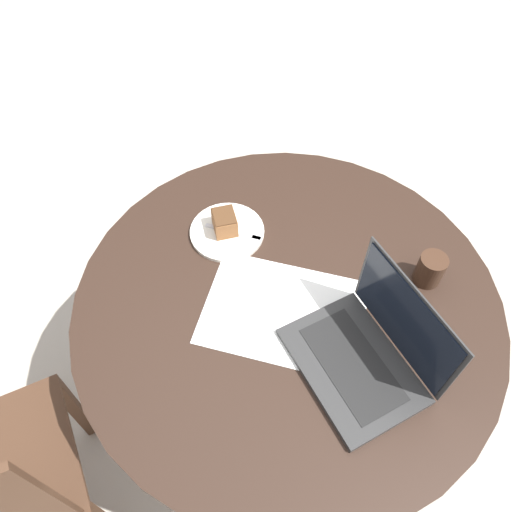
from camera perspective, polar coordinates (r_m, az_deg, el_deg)
name	(u,v)px	position (r m, az deg, el deg)	size (l,w,h in m)	color
ground_plane	(278,398)	(2.01, 2.51, -15.93)	(12.00, 12.00, 0.00)	#B7AD9E
dining_table	(286,319)	(1.44, 3.41, -7.24)	(1.15, 1.15, 0.74)	black
paper_document	(284,312)	(1.32, 3.20, -6.41)	(0.48, 0.39, 0.00)	white
plate	(227,232)	(1.47, -3.32, 2.79)	(0.22, 0.22, 0.01)	silver
cake_slice	(225,222)	(1.44, -3.61, 3.86)	(0.08, 0.09, 0.06)	brown
fork	(239,233)	(1.45, -1.92, 2.59)	(0.17, 0.07, 0.00)	silver
coffee_glass	(430,269)	(1.42, 19.28, -1.45)	(0.07, 0.07, 0.09)	#3D2619
laptop	(366,353)	(1.24, 12.49, -10.75)	(0.38, 0.41, 0.26)	#2D2D2D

